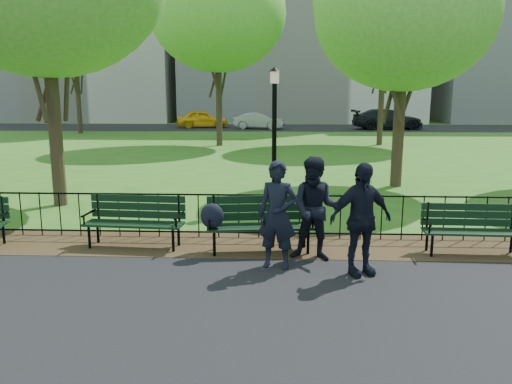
{
  "coord_description": "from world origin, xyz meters",
  "views": [
    {
      "loc": [
        -0.23,
        -7.55,
        2.83
      ],
      "look_at": [
        -0.63,
        1.5,
        1.04
      ],
      "focal_mm": 35.0,
      "sensor_mm": 36.0,
      "label": 1
    }
  ],
  "objects_px": {
    "park_bench_right_a": "(472,224)",
    "taxi": "(202,119)",
    "person_right": "(361,219)",
    "park_bench_left_a": "(136,216)",
    "tree_far_c": "(218,13)",
    "person_left": "(277,215)",
    "sedan_dark": "(387,119)",
    "sedan_silver": "(259,121)",
    "tree_far_e": "(386,4)",
    "tree_near_e": "(405,14)",
    "lamppost": "(274,132)",
    "person_mid": "(316,209)",
    "tree_far_w": "(73,26)",
    "park_bench_main": "(242,217)"
  },
  "relations": [
    {
      "from": "park_bench_right_a",
      "to": "tree_far_c",
      "type": "bearing_deg",
      "value": 111.47
    },
    {
      "from": "tree_far_c",
      "to": "park_bench_right_a",
      "type": "bearing_deg",
      "value": -70.38
    },
    {
      "from": "lamppost",
      "to": "person_right",
      "type": "xyz_separation_m",
      "value": [
        1.4,
        -4.99,
        -0.99
      ]
    },
    {
      "from": "park_bench_main",
      "to": "person_left",
      "type": "distance_m",
      "value": 1.03
    },
    {
      "from": "tree_far_e",
      "to": "person_right",
      "type": "xyz_separation_m",
      "value": [
        -4.4,
        -20.73,
        -6.65
      ]
    },
    {
      "from": "park_bench_left_a",
      "to": "taxi",
      "type": "distance_m",
      "value": 33.36
    },
    {
      "from": "person_mid",
      "to": "person_right",
      "type": "relative_size",
      "value": 1.0
    },
    {
      "from": "tree_near_e",
      "to": "park_bench_left_a",
      "type": "bearing_deg",
      "value": -134.08
    },
    {
      "from": "lamppost",
      "to": "person_mid",
      "type": "bearing_deg",
      "value": -80.17
    },
    {
      "from": "person_right",
      "to": "sedan_dark",
      "type": "bearing_deg",
      "value": 57.23
    },
    {
      "from": "taxi",
      "to": "sedan_silver",
      "type": "relative_size",
      "value": 1.06
    },
    {
      "from": "tree_far_e",
      "to": "sedan_dark",
      "type": "height_order",
      "value": "tree_far_e"
    },
    {
      "from": "park_bench_left_a",
      "to": "tree_far_e",
      "type": "relative_size",
      "value": 0.17
    },
    {
      "from": "tree_far_c",
      "to": "person_right",
      "type": "height_order",
      "value": "tree_far_c"
    },
    {
      "from": "person_mid",
      "to": "sedan_silver",
      "type": "xyz_separation_m",
      "value": [
        -2.19,
        32.5,
        -0.23
      ]
    },
    {
      "from": "park_bench_left_a",
      "to": "lamppost",
      "type": "xyz_separation_m",
      "value": [
        2.55,
        3.66,
        1.3
      ]
    },
    {
      "from": "person_right",
      "to": "park_bench_left_a",
      "type": "bearing_deg",
      "value": 141.32
    },
    {
      "from": "tree_near_e",
      "to": "lamppost",
      "type": "bearing_deg",
      "value": -142.76
    },
    {
      "from": "tree_far_e",
      "to": "person_mid",
      "type": "bearing_deg",
      "value": -104.12
    },
    {
      "from": "tree_near_e",
      "to": "sedan_dark",
      "type": "bearing_deg",
      "value": 78.65
    },
    {
      "from": "sedan_silver",
      "to": "tree_near_e",
      "type": "bearing_deg",
      "value": -157.94
    },
    {
      "from": "lamppost",
      "to": "sedan_silver",
      "type": "bearing_deg",
      "value": 92.94
    },
    {
      "from": "park_bench_right_a",
      "to": "taxi",
      "type": "relative_size",
      "value": 0.4
    },
    {
      "from": "taxi",
      "to": "sedan_dark",
      "type": "relative_size",
      "value": 0.77
    },
    {
      "from": "park_bench_left_a",
      "to": "park_bench_right_a",
      "type": "bearing_deg",
      "value": 2.62
    },
    {
      "from": "taxi",
      "to": "park_bench_right_a",
      "type": "bearing_deg",
      "value": -175.39
    },
    {
      "from": "park_bench_left_a",
      "to": "tree_far_e",
      "type": "height_order",
      "value": "tree_far_e"
    },
    {
      "from": "sedan_silver",
      "to": "sedan_dark",
      "type": "distance_m",
      "value": 10.3
    },
    {
      "from": "person_left",
      "to": "sedan_silver",
      "type": "distance_m",
      "value": 32.96
    },
    {
      "from": "park_bench_main",
      "to": "lamppost",
      "type": "height_order",
      "value": "lamppost"
    },
    {
      "from": "tree_far_c",
      "to": "person_left",
      "type": "height_order",
      "value": "tree_far_c"
    },
    {
      "from": "sedan_dark",
      "to": "sedan_silver",
      "type": "bearing_deg",
      "value": 86.22
    },
    {
      "from": "lamppost",
      "to": "taxi",
      "type": "xyz_separation_m",
      "value": [
        -6.3,
        29.49,
        -1.15
      ]
    },
    {
      "from": "tree_far_c",
      "to": "person_mid",
      "type": "distance_m",
      "value": 20.63
    },
    {
      "from": "park_bench_right_a",
      "to": "park_bench_left_a",
      "type": "bearing_deg",
      "value": -179.84
    },
    {
      "from": "tree_near_e",
      "to": "person_right",
      "type": "relative_size",
      "value": 4.13
    },
    {
      "from": "park_bench_left_a",
      "to": "lamppost",
      "type": "height_order",
      "value": "lamppost"
    },
    {
      "from": "park_bench_right_a",
      "to": "taxi",
      "type": "distance_m",
      "value": 34.76
    },
    {
      "from": "person_left",
      "to": "park_bench_main",
      "type": "bearing_deg",
      "value": 142.88
    },
    {
      "from": "tree_far_e",
      "to": "park_bench_right_a",
      "type": "bearing_deg",
      "value": -96.51
    },
    {
      "from": "sedan_silver",
      "to": "park_bench_left_a",
      "type": "bearing_deg",
      "value": -171.57
    },
    {
      "from": "park_bench_main",
      "to": "tree_far_c",
      "type": "xyz_separation_m",
      "value": [
        -2.62,
        18.96,
        6.35
      ]
    },
    {
      "from": "tree_far_w",
      "to": "person_left",
      "type": "relative_size",
      "value": 6.07
    },
    {
      "from": "park_bench_main",
      "to": "tree_far_e",
      "type": "bearing_deg",
      "value": 64.97
    },
    {
      "from": "taxi",
      "to": "sedan_dark",
      "type": "height_order",
      "value": "sedan_dark"
    },
    {
      "from": "tree_far_w",
      "to": "person_right",
      "type": "height_order",
      "value": "tree_far_w"
    },
    {
      "from": "park_bench_right_a",
      "to": "lamppost",
      "type": "distance_m",
      "value": 5.41
    },
    {
      "from": "tree_near_e",
      "to": "tree_far_w",
      "type": "distance_m",
      "value": 27.3
    },
    {
      "from": "person_mid",
      "to": "lamppost",
      "type": "bearing_deg",
      "value": 109.93
    },
    {
      "from": "tree_far_c",
      "to": "tree_far_e",
      "type": "relative_size",
      "value": 0.93
    }
  ]
}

